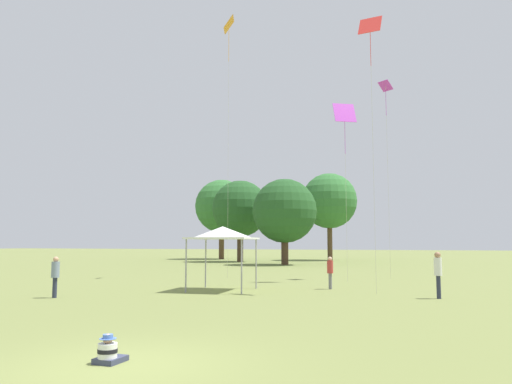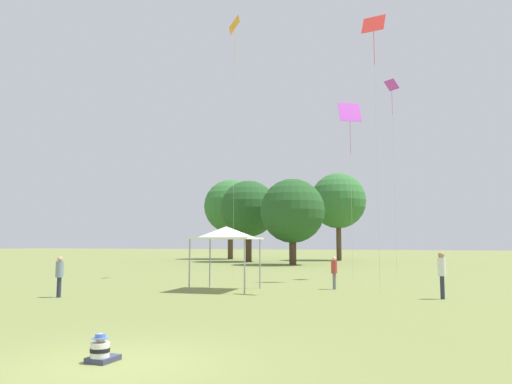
{
  "view_description": "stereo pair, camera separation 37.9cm",
  "coord_description": "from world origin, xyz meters",
  "px_view_note": "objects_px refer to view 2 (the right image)",
  "views": [
    {
      "loc": [
        5.3,
        -7.88,
        2.2
      ],
      "look_at": [
        -0.12,
        7.42,
        3.86
      ],
      "focal_mm": 35.0,
      "sensor_mm": 36.0,
      "label": 1
    },
    {
      "loc": [
        5.66,
        -7.75,
        2.2
      ],
      "look_at": [
        -0.12,
        7.42,
        3.86
      ],
      "focal_mm": 35.0,
      "sensor_mm": 36.0,
      "label": 2
    }
  ],
  "objects_px": {
    "kite_0": "(350,116)",
    "distant_tree_0": "(338,201)",
    "distant_tree_3": "(249,209)",
    "kite_1": "(374,33)",
    "kite_2": "(392,95)",
    "person_standing_1": "(442,270)",
    "seated_toddler": "(101,351)",
    "person_standing_2": "(60,273)",
    "distant_tree_1": "(231,206)",
    "distant_tree_2": "(292,211)",
    "kite_3": "(234,34)",
    "canopy_tent": "(226,233)",
    "person_standing_0": "(334,270)"
  },
  "relations": [
    {
      "from": "seated_toddler",
      "to": "person_standing_2",
      "type": "distance_m",
      "value": 12.16
    },
    {
      "from": "kite_0",
      "to": "distant_tree_0",
      "type": "height_order",
      "value": "distant_tree_0"
    },
    {
      "from": "kite_1",
      "to": "distant_tree_3",
      "type": "distance_m",
      "value": 37.46
    },
    {
      "from": "kite_2",
      "to": "person_standing_1",
      "type": "bearing_deg",
      "value": -176.75
    },
    {
      "from": "seated_toddler",
      "to": "canopy_tent",
      "type": "xyz_separation_m",
      "value": [
        -3.57,
        13.54,
        2.44
      ]
    },
    {
      "from": "seated_toddler",
      "to": "kite_1",
      "type": "relative_size",
      "value": 0.04
    },
    {
      "from": "person_standing_0",
      "to": "kite_0",
      "type": "height_order",
      "value": "kite_0"
    },
    {
      "from": "distant_tree_1",
      "to": "person_standing_2",
      "type": "bearing_deg",
      "value": -74.56
    },
    {
      "from": "distant_tree_3",
      "to": "kite_0",
      "type": "bearing_deg",
      "value": -57.27
    },
    {
      "from": "kite_1",
      "to": "kite_3",
      "type": "bearing_deg",
      "value": -162.26
    },
    {
      "from": "kite_0",
      "to": "kite_3",
      "type": "xyz_separation_m",
      "value": [
        -7.68,
        0.82,
        6.41
      ]
    },
    {
      "from": "canopy_tent",
      "to": "person_standing_0",
      "type": "bearing_deg",
      "value": 27.3
    },
    {
      "from": "seated_toddler",
      "to": "person_standing_0",
      "type": "xyz_separation_m",
      "value": [
        1.01,
        15.9,
        0.72
      ]
    },
    {
      "from": "kite_2",
      "to": "person_standing_2",
      "type": "bearing_deg",
      "value": 130.62
    },
    {
      "from": "canopy_tent",
      "to": "kite_1",
      "type": "xyz_separation_m",
      "value": [
        6.88,
        0.85,
        9.03
      ]
    },
    {
      "from": "seated_toddler",
      "to": "canopy_tent",
      "type": "distance_m",
      "value": 14.21
    },
    {
      "from": "canopy_tent",
      "to": "distant_tree_0",
      "type": "bearing_deg",
      "value": 94.22
    },
    {
      "from": "person_standing_1",
      "to": "kite_1",
      "type": "xyz_separation_m",
      "value": [
        -2.53,
        1.09,
        10.55
      ]
    },
    {
      "from": "person_standing_0",
      "to": "distant_tree_0",
      "type": "height_order",
      "value": "distant_tree_0"
    },
    {
      "from": "person_standing_0",
      "to": "canopy_tent",
      "type": "distance_m",
      "value": 5.43
    },
    {
      "from": "person_standing_2",
      "to": "distant_tree_1",
      "type": "height_order",
      "value": "distant_tree_1"
    },
    {
      "from": "person_standing_0",
      "to": "distant_tree_2",
      "type": "bearing_deg",
      "value": -1.88
    },
    {
      "from": "person_standing_2",
      "to": "person_standing_0",
      "type": "bearing_deg",
      "value": 113.23
    },
    {
      "from": "person_standing_2",
      "to": "kite_1",
      "type": "bearing_deg",
      "value": 102.02
    },
    {
      "from": "kite_0",
      "to": "kite_1",
      "type": "xyz_separation_m",
      "value": [
        2.24,
        -6.18,
        2.13
      ]
    },
    {
      "from": "canopy_tent",
      "to": "kite_2",
      "type": "relative_size",
      "value": 0.25
    },
    {
      "from": "person_standing_2",
      "to": "distant_tree_1",
      "type": "bearing_deg",
      "value": -178.82
    },
    {
      "from": "seated_toddler",
      "to": "kite_1",
      "type": "height_order",
      "value": "kite_1"
    },
    {
      "from": "canopy_tent",
      "to": "kite_0",
      "type": "height_order",
      "value": "kite_0"
    },
    {
      "from": "distant_tree_3",
      "to": "kite_2",
      "type": "bearing_deg",
      "value": -50.61
    },
    {
      "from": "kite_0",
      "to": "distant_tree_3",
      "type": "height_order",
      "value": "kite_0"
    },
    {
      "from": "seated_toddler",
      "to": "canopy_tent",
      "type": "height_order",
      "value": "canopy_tent"
    },
    {
      "from": "kite_0",
      "to": "kite_2",
      "type": "xyz_separation_m",
      "value": [
        2.12,
        3.01,
        1.81
      ]
    },
    {
      "from": "person_standing_2",
      "to": "canopy_tent",
      "type": "height_order",
      "value": "canopy_tent"
    },
    {
      "from": "distant_tree_3",
      "to": "distant_tree_0",
      "type": "bearing_deg",
      "value": 43.61
    },
    {
      "from": "person_standing_0",
      "to": "kite_1",
      "type": "height_order",
      "value": "kite_1"
    },
    {
      "from": "kite_2",
      "to": "canopy_tent",
      "type": "bearing_deg",
      "value": 134.83
    },
    {
      "from": "distant_tree_3",
      "to": "seated_toddler",
      "type": "bearing_deg",
      "value": -71.52
    },
    {
      "from": "kite_1",
      "to": "distant_tree_3",
      "type": "bearing_deg",
      "value": 173.43
    },
    {
      "from": "person_standing_1",
      "to": "kite_2",
      "type": "xyz_separation_m",
      "value": [
        -2.65,
        10.27,
        10.24
      ]
    },
    {
      "from": "person_standing_0",
      "to": "kite_1",
      "type": "relative_size",
      "value": 0.12
    },
    {
      "from": "kite_2",
      "to": "kite_3",
      "type": "bearing_deg",
      "value": 91.39
    },
    {
      "from": "seated_toddler",
      "to": "distant_tree_3",
      "type": "height_order",
      "value": "distant_tree_3"
    },
    {
      "from": "distant_tree_1",
      "to": "distant_tree_2",
      "type": "height_order",
      "value": "distant_tree_1"
    },
    {
      "from": "canopy_tent",
      "to": "kite_3",
      "type": "height_order",
      "value": "kite_3"
    },
    {
      "from": "canopy_tent",
      "to": "kite_1",
      "type": "height_order",
      "value": "kite_1"
    },
    {
      "from": "seated_toddler",
      "to": "distant_tree_2",
      "type": "height_order",
      "value": "distant_tree_2"
    },
    {
      "from": "kite_2",
      "to": "distant_tree_0",
      "type": "xyz_separation_m",
      "value": [
        -9.81,
        31.2,
        -3.88
      ]
    },
    {
      "from": "person_standing_1",
      "to": "person_standing_2",
      "type": "xyz_separation_m",
      "value": [
        -14.54,
        -4.84,
        -0.14
      ]
    },
    {
      "from": "distant_tree_0",
      "to": "person_standing_0",
      "type": "bearing_deg",
      "value": -78.91
    }
  ]
}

